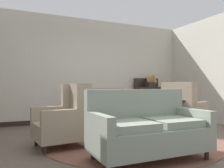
% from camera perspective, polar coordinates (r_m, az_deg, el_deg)
% --- Properties ---
extents(ground, '(8.54, 8.54, 0.00)m').
position_cam_1_polar(ground, '(4.15, 6.72, -14.46)').
color(ground, brown).
extents(wall_back, '(6.26, 0.08, 2.92)m').
position_cam_1_polar(wall_back, '(6.61, -6.11, 3.44)').
color(wall_back, beige).
rests_on(wall_back, ground).
extents(wall_right, '(0.08, 3.93, 2.92)m').
position_cam_1_polar(wall_right, '(6.71, 25.54, 3.43)').
color(wall_right, beige).
rests_on(wall_right, ground).
extents(baseboard_back, '(6.10, 0.03, 0.12)m').
position_cam_1_polar(baseboard_back, '(6.61, -5.96, -8.72)').
color(baseboard_back, black).
rests_on(baseboard_back, ground).
extents(area_rug, '(3.27, 3.27, 0.01)m').
position_cam_1_polar(area_rug, '(4.40, 4.63, -13.58)').
color(area_rug, brown).
rests_on(area_rug, ground).
extents(coffee_table, '(0.99, 0.99, 0.48)m').
position_cam_1_polar(coffee_table, '(4.39, 7.53, -8.33)').
color(coffee_table, black).
rests_on(coffee_table, ground).
extents(porcelain_vase, '(0.16, 0.16, 0.34)m').
position_cam_1_polar(porcelain_vase, '(4.36, 7.10, -5.55)').
color(porcelain_vase, brown).
rests_on(porcelain_vase, coffee_table).
extents(settee, '(1.60, 0.82, 0.95)m').
position_cam_1_polar(settee, '(3.24, 8.79, -11.08)').
color(settee, gray).
rests_on(settee, ground).
extents(armchair_back_corner, '(0.84, 0.95, 0.96)m').
position_cam_1_polar(armchair_back_corner, '(5.37, -2.69, -6.82)').
color(armchair_back_corner, gray).
rests_on(armchair_back_corner, ground).
extents(armchair_near_window, '(1.07, 0.99, 1.09)m').
position_cam_1_polar(armchair_near_window, '(5.43, 17.31, -6.30)').
color(armchair_near_window, gray).
rests_on(armchair_near_window, ground).
extents(armchair_beside_settee, '(0.88, 0.84, 1.04)m').
position_cam_1_polar(armchair_beside_settee, '(3.92, -11.50, -8.65)').
color(armchair_beside_settee, gray).
rests_on(armchair_beside_settee, ground).
extents(side_table, '(0.58, 0.58, 0.71)m').
position_cam_1_polar(side_table, '(5.15, 14.77, -6.87)').
color(side_table, black).
rests_on(side_table, ground).
extents(sideboard, '(0.88, 0.39, 1.25)m').
position_cam_1_polar(sideboard, '(7.19, 9.27, -4.08)').
color(sideboard, black).
rests_on(sideboard, ground).
extents(gramophone, '(0.43, 0.50, 0.50)m').
position_cam_1_polar(gramophone, '(7.14, 9.97, 1.21)').
color(gramophone, black).
rests_on(gramophone, sideboard).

